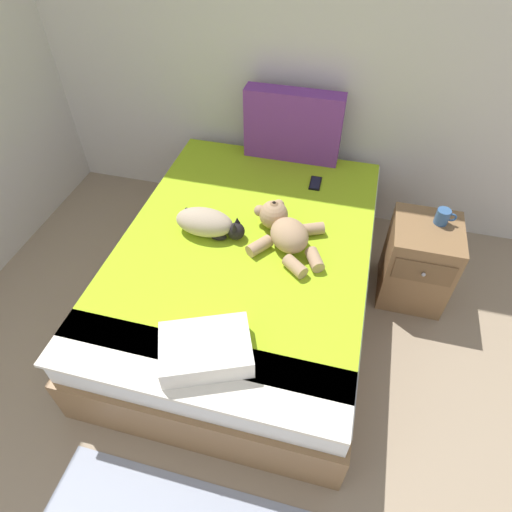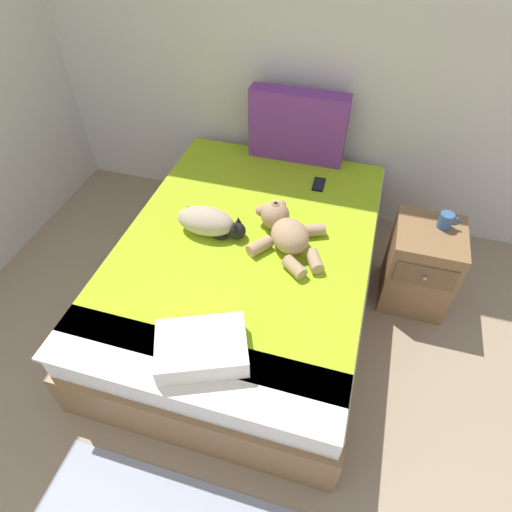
% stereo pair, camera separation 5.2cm
% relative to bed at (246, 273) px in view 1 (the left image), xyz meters
% --- Properties ---
extents(ground_plane, '(10.85, 10.85, 0.00)m').
position_rel_bed_xyz_m(ground_plane, '(0.41, -0.88, -0.27)').
color(ground_plane, gray).
extents(wall_back, '(4.46, 0.06, 2.66)m').
position_rel_bed_xyz_m(wall_back, '(0.41, 1.11, 1.06)').
color(wall_back, beige).
rests_on(wall_back, ground_plane).
extents(bed, '(1.46, 2.03, 0.55)m').
position_rel_bed_xyz_m(bed, '(0.00, 0.00, 0.00)').
color(bed, olive).
rests_on(bed, ground_plane).
extents(patterned_cushion, '(0.66, 0.13, 0.48)m').
position_rel_bed_xyz_m(patterned_cushion, '(0.08, 0.92, 0.52)').
color(patterned_cushion, '#72338C').
rests_on(patterned_cushion, bed).
extents(cat, '(0.42, 0.25, 0.15)m').
position_rel_bed_xyz_m(cat, '(-0.23, 0.02, 0.35)').
color(cat, tan).
rests_on(cat, bed).
extents(teddy_bear, '(0.47, 0.52, 0.18)m').
position_rel_bed_xyz_m(teddy_bear, '(0.21, 0.06, 0.35)').
color(teddy_bear, tan).
rests_on(teddy_bear, bed).
extents(cell_phone, '(0.08, 0.15, 0.01)m').
position_rel_bed_xyz_m(cell_phone, '(0.30, 0.64, 0.28)').
color(cell_phone, black).
rests_on(cell_phone, bed).
extents(throw_pillow, '(0.48, 0.41, 0.11)m').
position_rel_bed_xyz_m(throw_pillow, '(0.03, -0.78, 0.33)').
color(throw_pillow, white).
rests_on(throw_pillow, bed).
extents(nightstand, '(0.40, 0.45, 0.56)m').
position_rel_bed_xyz_m(nightstand, '(1.03, 0.35, 0.01)').
color(nightstand, olive).
rests_on(nightstand, ground_plane).
extents(mug, '(0.12, 0.08, 0.09)m').
position_rel_bed_xyz_m(mug, '(1.08, 0.42, 0.34)').
color(mug, '#33598C').
rests_on(mug, nightstand).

